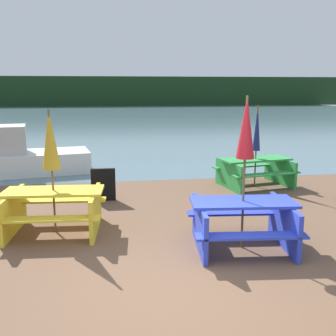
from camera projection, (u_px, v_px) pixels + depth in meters
ground_plane at (182, 291)px, 5.01m from camera, size 60.00×60.00×0.00m
water at (119, 116)px, 35.12m from camera, size 60.00×50.00×0.00m
far_treeline at (114, 91)px, 54.08m from camera, size 80.00×1.60×4.00m
picnic_table_blue at (242, 220)px, 6.30m from camera, size 1.77×1.53×0.79m
picnic_table_yellow at (54, 207)px, 6.98m from camera, size 1.82×1.50×0.78m
picnic_table_green at (255, 169)px, 10.24m from camera, size 2.03×1.69×0.74m
umbrella_navy at (257, 129)px, 10.03m from camera, size 0.20×0.20×2.11m
umbrella_gold at (50, 141)px, 6.74m from camera, size 0.31×0.31×2.18m
umbrella_crimson at (246, 129)px, 6.00m from camera, size 0.29×0.29×2.43m
boat at (15, 157)px, 11.69m from camera, size 4.13×2.18×1.46m
signboard at (103, 185)px, 8.94m from camera, size 0.55×0.08×0.75m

